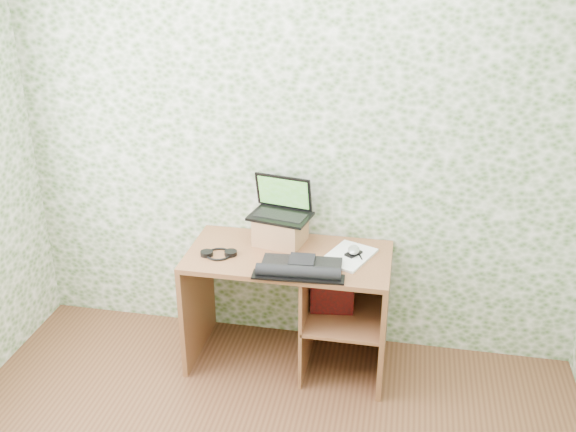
% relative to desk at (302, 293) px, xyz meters
% --- Properties ---
extents(wall_back, '(3.50, 0.00, 3.50)m').
position_rel_desk_xyz_m(wall_back, '(-0.08, 0.28, 0.82)').
color(wall_back, white).
rests_on(wall_back, ground).
extents(desk, '(1.20, 0.60, 0.75)m').
position_rel_desk_xyz_m(desk, '(0.00, 0.00, 0.00)').
color(desk, brown).
rests_on(desk, floor).
extents(riser, '(0.32, 0.28, 0.17)m').
position_rel_desk_xyz_m(riser, '(-0.16, 0.12, 0.35)').
color(riser, '#996644').
rests_on(riser, desk).
extents(laptop, '(0.40, 0.31, 0.24)m').
position_rel_desk_xyz_m(laptop, '(-0.16, 0.15, 0.49)').
color(laptop, black).
rests_on(laptop, riser).
extents(keyboard, '(0.52, 0.28, 0.07)m').
position_rel_desk_xyz_m(keyboard, '(0.03, -0.22, 0.29)').
color(keyboard, black).
rests_on(keyboard, desk).
extents(headphones, '(0.21, 0.18, 0.03)m').
position_rel_desk_xyz_m(headphones, '(-0.48, -0.12, 0.28)').
color(headphones, black).
rests_on(headphones, desk).
extents(notepad, '(0.34, 0.39, 0.02)m').
position_rel_desk_xyz_m(notepad, '(0.27, 0.00, 0.28)').
color(notepad, white).
rests_on(notepad, desk).
extents(mouse, '(0.12, 0.13, 0.04)m').
position_rel_desk_xyz_m(mouse, '(0.30, 0.02, 0.30)').
color(mouse, '#B9B9BB').
rests_on(mouse, notepad).
extents(pen, '(0.06, 0.14, 0.01)m').
position_rel_desk_xyz_m(pen, '(0.33, 0.03, 0.29)').
color(pen, black).
rests_on(pen, notepad).
extents(red_box, '(0.26, 0.11, 0.31)m').
position_rel_desk_xyz_m(red_box, '(0.19, -0.03, 0.06)').
color(red_box, maroon).
rests_on(red_box, desk).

